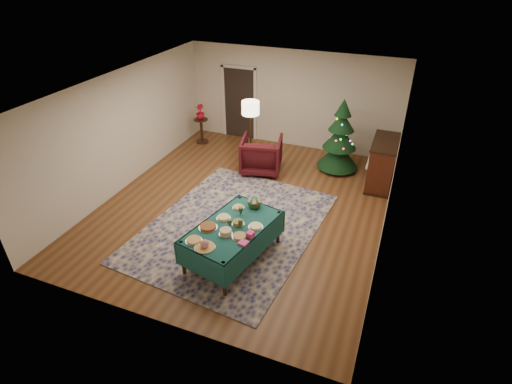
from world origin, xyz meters
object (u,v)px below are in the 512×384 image
at_px(floor_lamp, 251,112).
at_px(potted_plant, 200,115).
at_px(armchair, 261,153).
at_px(christmas_tree, 340,139).
at_px(gift_box, 250,235).
at_px(side_table, 202,131).
at_px(piano, 382,164).
at_px(buffet_table, 233,233).

distance_m(floor_lamp, potted_plant, 2.27).
xyz_separation_m(armchair, christmas_tree, (1.80, 0.81, 0.34)).
bearing_deg(gift_box, side_table, 126.64).
height_order(gift_box, piano, piano).
height_order(gift_box, armchair, armchair).
xyz_separation_m(christmas_tree, piano, (1.12, -0.40, -0.29)).
bearing_deg(side_table, piano, -6.85).
distance_m(gift_box, piano, 4.34).
bearing_deg(piano, side_table, 173.15).
bearing_deg(side_table, potted_plant, 0.00).
distance_m(armchair, potted_plant, 2.51).
relative_size(armchair, christmas_tree, 0.54).
distance_m(floor_lamp, piano, 3.40).
relative_size(armchair, piano, 0.77).
height_order(side_table, christmas_tree, christmas_tree).
relative_size(gift_box, potted_plant, 0.26).
relative_size(christmas_tree, piano, 1.43).
height_order(side_table, potted_plant, potted_plant).
xyz_separation_m(gift_box, armchair, (-1.14, 3.54, -0.27)).
relative_size(armchair, potted_plant, 2.32).
xyz_separation_m(buffet_table, potted_plant, (-2.99, 4.41, 0.26)).
bearing_deg(piano, christmas_tree, 160.28).
xyz_separation_m(side_table, potted_plant, (0.00, 0.00, 0.49)).
height_order(floor_lamp, piano, floor_lamp).
xyz_separation_m(side_table, christmas_tree, (4.07, -0.22, 0.50)).
height_order(potted_plant, piano, piano).
bearing_deg(gift_box, buffet_table, 158.38).
distance_m(buffet_table, side_table, 5.34).
height_order(floor_lamp, side_table, floor_lamp).
distance_m(buffet_table, piano, 4.38).
bearing_deg(potted_plant, buffet_table, -55.85).
xyz_separation_m(gift_box, floor_lamp, (-1.45, 3.62, 0.75)).
relative_size(side_table, potted_plant, 1.65).
relative_size(potted_plant, piano, 0.33).
height_order(gift_box, side_table, gift_box).
bearing_deg(piano, armchair, -172.00).
relative_size(armchair, side_table, 1.40).
bearing_deg(gift_box, piano, 65.71).
bearing_deg(buffet_table, gift_box, -21.62).
bearing_deg(potted_plant, side_table, 0.00).
bearing_deg(side_table, christmas_tree, -3.13).
bearing_deg(buffet_table, side_table, 124.15).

